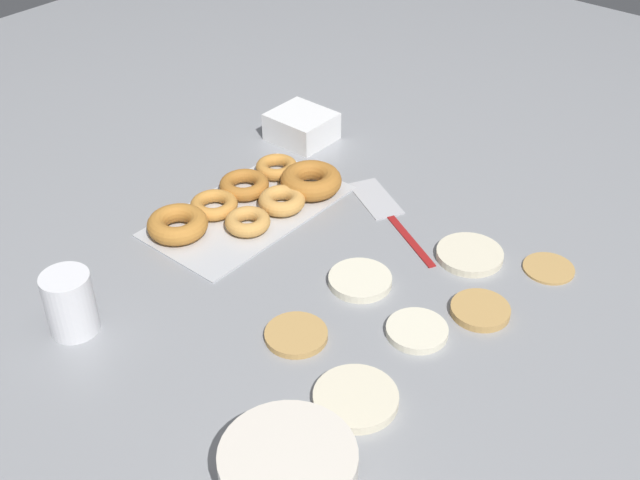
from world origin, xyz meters
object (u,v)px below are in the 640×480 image
(pancake_5, at_px, (296,335))
(pancake_4, at_px, (480,310))
(batter_bowl, at_px, (288,472))
(spatula, at_px, (383,207))
(pancake_3, at_px, (356,398))
(pancake_6, at_px, (549,267))
(donut_tray, at_px, (254,199))
(pancake_0, at_px, (417,331))
(pancake_2, at_px, (360,280))
(paper_cup, at_px, (70,303))
(pancake_1, at_px, (470,255))
(container_stack, at_px, (302,126))

(pancake_5, bearing_deg, pancake_4, 141.06)
(batter_bowl, xyz_separation_m, spatula, (-0.58, -0.29, -0.03))
(pancake_3, distance_m, pancake_5, 0.16)
(pancake_6, relative_size, spatula, 0.31)
(donut_tray, bearing_deg, pancake_3, 59.82)
(pancake_0, bearing_deg, pancake_2, -105.73)
(donut_tray, xyz_separation_m, paper_cup, (0.42, 0.02, 0.03))
(pancake_5, bearing_deg, pancake_3, 73.50)
(pancake_2, relative_size, pancake_3, 0.88)
(pancake_0, height_order, pancake_4, same)
(donut_tray, bearing_deg, pancake_2, 80.21)
(pancake_3, height_order, pancake_4, pancake_3)
(pancake_0, xyz_separation_m, pancake_6, (-0.28, 0.08, -0.00))
(pancake_1, height_order, spatula, pancake_1)
(pancake_6, bearing_deg, paper_cup, -38.90)
(pancake_0, xyz_separation_m, pancake_4, (-0.10, 0.05, 0.00))
(pancake_3, xyz_separation_m, pancake_4, (-0.27, 0.03, -0.00))
(pancake_1, xyz_separation_m, container_stack, (-0.13, -0.50, 0.02))
(pancake_5, relative_size, pancake_6, 1.12)
(pancake_1, relative_size, container_stack, 0.92)
(pancake_5, distance_m, paper_cup, 0.34)
(pancake_0, xyz_separation_m, donut_tray, (-0.09, -0.43, 0.01))
(pancake_2, bearing_deg, pancake_5, 1.86)
(pancake_2, xyz_separation_m, pancake_5, (0.17, 0.01, -0.00))
(pancake_0, distance_m, batter_bowl, 0.34)
(pancake_4, height_order, pancake_5, pancake_4)
(pancake_0, height_order, pancake_1, same)
(pancake_0, relative_size, pancake_5, 0.99)
(pancake_0, xyz_separation_m, pancake_2, (-0.04, -0.14, 0.00))
(pancake_4, xyz_separation_m, batter_bowl, (0.44, -0.01, 0.03))
(pancake_6, relative_size, container_stack, 0.69)
(donut_tray, height_order, paper_cup, paper_cup)
(pancake_5, bearing_deg, pancake_2, -178.14)
(pancake_5, bearing_deg, paper_cup, -53.15)
(pancake_4, distance_m, donut_tray, 0.48)
(pancake_5, distance_m, batter_bowl, 0.28)
(pancake_2, bearing_deg, pancake_6, 136.84)
(paper_cup, bearing_deg, spatula, 164.24)
(pancake_2, distance_m, paper_cup, 0.46)
(container_stack, xyz_separation_m, spatula, (0.10, 0.29, -0.03))
(batter_bowl, height_order, container_stack, batter_bowl)
(pancake_1, distance_m, donut_tray, 0.41)
(pancake_4, bearing_deg, batter_bowl, -0.97)
(pancake_1, xyz_separation_m, pancake_6, (-0.06, 0.12, -0.00))
(pancake_4, distance_m, spatula, 0.33)
(pancake_5, bearing_deg, batter_bowl, 39.70)
(donut_tray, xyz_separation_m, spatula, (-0.15, 0.19, -0.02))
(pancake_0, bearing_deg, pancake_6, 163.81)
(pancake_4, height_order, container_stack, container_stack)
(pancake_6, distance_m, donut_tray, 0.54)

